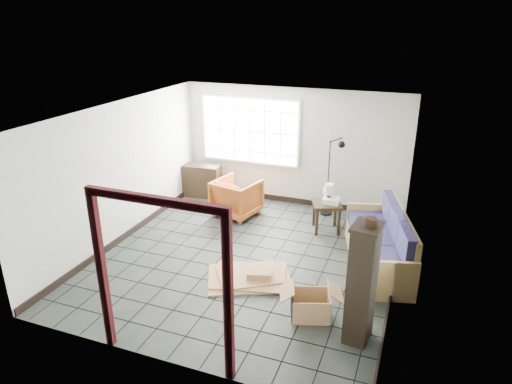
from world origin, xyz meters
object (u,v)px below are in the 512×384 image
at_px(armchair, 237,196).
at_px(side_table, 327,208).
at_px(futon_sofa, 382,246).
at_px(tall_shelf, 362,283).

height_order(armchair, side_table, armchair).
bearing_deg(side_table, futon_sofa, -40.31).
height_order(armchair, tall_shelf, tall_shelf).
distance_m(futon_sofa, side_table, 1.54).
relative_size(futon_sofa, armchair, 2.71).
distance_m(side_table, tall_shelf, 3.27).
bearing_deg(tall_shelf, side_table, 116.91).
relative_size(armchair, side_table, 1.27).
distance_m(armchair, tall_shelf, 4.39).
xyz_separation_m(futon_sofa, armchair, (-3.12, 1.06, 0.08)).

